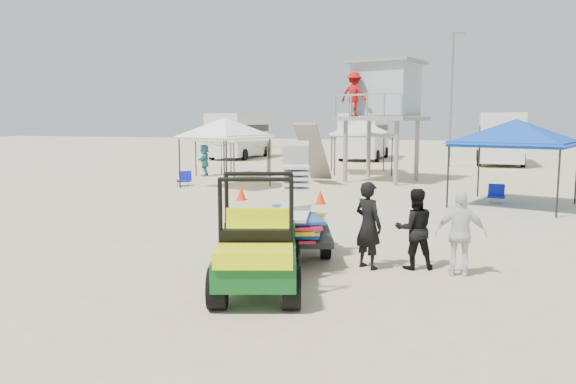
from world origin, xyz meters
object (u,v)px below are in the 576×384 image
(utility_cart, at_px, (256,239))
(lifeguard_tower, at_px, (381,94))
(surf_trailer, at_px, (297,217))
(man_left, at_px, (368,225))
(canopy_blue, at_px, (516,123))

(utility_cart, bearing_deg, lifeguard_tower, 92.14)
(surf_trailer, bearing_deg, lifeguard_tower, 92.49)
(utility_cart, relative_size, lifeguard_tower, 0.52)
(utility_cart, height_order, man_left, utility_cart)
(utility_cart, distance_m, surf_trailer, 2.34)
(surf_trailer, relative_size, lifeguard_tower, 0.49)
(utility_cart, distance_m, canopy_blue, 12.42)
(lifeguard_tower, bearing_deg, canopy_blue, -49.08)
(surf_trailer, relative_size, canopy_blue, 0.61)
(surf_trailer, height_order, lifeguard_tower, lifeguard_tower)
(utility_cart, xyz_separation_m, canopy_blue, (4.72, 11.34, 1.83))
(utility_cart, distance_m, man_left, 2.54)
(man_left, distance_m, canopy_blue, 10.02)
(man_left, relative_size, canopy_blue, 0.39)
(utility_cart, xyz_separation_m, lifeguard_tower, (-0.66, 17.55, 3.10))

